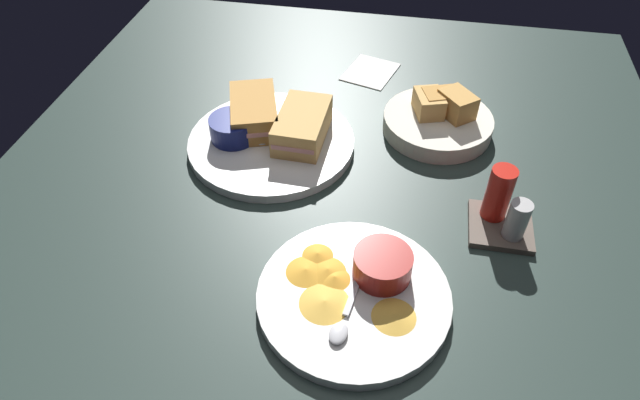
{
  "coord_description": "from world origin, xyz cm",
  "views": [
    {
      "loc": [
        68.11,
        10.1,
        58.27
      ],
      "look_at": [
        12.26,
        -0.4,
        3.0
      ],
      "focal_mm": 30.68,
      "sensor_mm": 36.0,
      "label": 1
    }
  ],
  "objects": [
    {
      "name": "ground_plane",
      "position": [
        0.0,
        0.0,
        -1.5
      ],
      "size": [
        110.0,
        110.0,
        3.0
      ],
      "primitive_type": "cube",
      "color": "#283833"
    },
    {
      "name": "plate_sandwich_main",
      "position": [
        -2.15,
        -11.48,
        0.8
      ],
      "size": [
        27.97,
        27.97,
        1.6
      ],
      "primitive_type": "cylinder",
      "color": "silver",
      "rests_on": "ground_plane"
    },
    {
      "name": "sandwich_half_near",
      "position": [
        -3.63,
        -6.37,
        4.0
      ],
      "size": [
        13.48,
        8.03,
        4.8
      ],
      "color": "tan",
      "rests_on": "plate_sandwich_main"
    },
    {
      "name": "sandwich_half_far",
      "position": [
        -5.84,
        -15.31,
        4.0
      ],
      "size": [
        14.78,
        11.27,
        4.8
      ],
      "color": "#C68C42",
      "rests_on": "plate_sandwich_main"
    },
    {
      "name": "ramekin_dark_sauce",
      "position": [
        -1.37,
        -17.72,
        3.66
      ],
      "size": [
        7.71,
        7.71,
        3.83
      ],
      "color": "navy",
      "rests_on": "plate_sandwich_main"
    },
    {
      "name": "spoon_by_dark_ramekin",
      "position": [
        -0.73,
        -11.84,
        1.96
      ],
      "size": [
        2.57,
        9.96,
        0.8
      ],
      "color": "silver",
      "rests_on": "plate_sandwich_main"
    },
    {
      "name": "plate_chips_companion",
      "position": [
        26.67,
        6.68,
        0.8
      ],
      "size": [
        24.8,
        24.8,
        1.6
      ],
      "primitive_type": "cylinder",
      "color": "silver",
      "rests_on": "ground_plane"
    },
    {
      "name": "ramekin_light_gravy",
      "position": [
        22.95,
        9.78,
        3.56
      ],
      "size": [
        7.65,
        7.65,
        3.64
      ],
      "color": "maroon",
      "rests_on": "plate_chips_companion"
    },
    {
      "name": "spoon_by_gravy_ramekin",
      "position": [
        31.77,
        5.93,
        1.96
      ],
      "size": [
        9.96,
        2.92,
        0.8
      ],
      "color": "silver",
      "rests_on": "plate_chips_companion"
    },
    {
      "name": "plantain_chip_scatter",
      "position": [
        26.18,
        4.07,
        1.9
      ],
      "size": [
        13.93,
        18.56,
        0.6
      ],
      "color": "gold",
      "rests_on": "plate_chips_companion"
    },
    {
      "name": "bread_basket_rear",
      "position": [
        -12.13,
        15.97,
        2.28
      ],
      "size": [
        18.84,
        18.84,
        7.23
      ],
      "color": "silver",
      "rests_on": "ground_plane"
    },
    {
      "name": "condiment_caddy",
      "position": [
        9.91,
        25.54,
        3.41
      ],
      "size": [
        9.0,
        9.0,
        9.5
      ],
      "color": "brown",
      "rests_on": "ground_plane"
    },
    {
      "name": "paper_napkin_folded",
      "position": [
        -29.03,
        2.18,
        0.2
      ],
      "size": [
        13.06,
        11.7,
        0.4
      ],
      "primitive_type": "cube",
      "rotation": [
        0.0,
        0.0,
        -0.28
      ],
      "color": "white",
      "rests_on": "ground_plane"
    }
  ]
}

